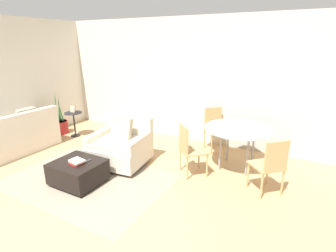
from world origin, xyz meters
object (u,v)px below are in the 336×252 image
Objects in this scene: couch at (8,141)px; armchair at (120,147)px; ottoman at (78,171)px; tv_remote_primary at (87,161)px; dining_chair_far_left at (215,126)px; dining_chair_near_right at (271,163)px; tv_remote_secondary at (76,156)px; dining_chair_near_left at (189,147)px; potted_plant at (60,124)px; dining_table at (238,132)px; picture_frame at (73,109)px; side_table at (74,120)px; book_stack at (77,162)px.

couch is 1.80× the size of armchair.
armchair is 1.42× the size of ottoman.
dining_chair_far_left is at bearing 60.85° from tv_remote_primary.
dining_chair_near_right is at bearing 4.59° from armchair.
tv_remote_secondary is 1.91m from dining_chair_near_left.
potted_plant is at bearing 145.88° from ottoman.
potted_plant is 0.90× the size of dining_table.
dining_chair_near_left is at bearing -7.86° from picture_frame.
dining_chair_far_left is (1.45, 2.46, 0.31)m from ottoman.
couch is 1.48m from side_table.
book_stack is at bearing -119.40° from tv_remote_primary.
side_table is at bearing 90.00° from picture_frame.
dining_chair_far_left is at bearing 13.49° from potted_plant.
ottoman is 0.21m from book_stack.
tv_remote_primary is 0.13× the size of dining_table.
armchair reaches higher than dining_table.
dining_table is at bearing 135.00° from dining_chair_near_right.
couch is at bearing 179.33° from tv_remote_secondary.
dining_chair_near_left reaches higher than tv_remote_primary.
potted_plant is at bearing -176.87° from dining_table.
potted_plant is (-0.16, 1.41, -0.07)m from couch.
armchair reaches higher than ottoman.
potted_plant is 1.22× the size of dining_chair_near_left.
side_table is (-1.94, 1.50, 0.03)m from tv_remote_primary.
tv_remote_secondary is 0.26× the size of side_table.
side_table is 0.66× the size of dining_chair_near_right.
potted_plant is at bearing 149.00° from tv_remote_primary.
couch reaches higher than side_table.
dining_chair_far_left is (-1.32, 1.32, 0.00)m from dining_chair_near_right.
ottoman is 0.62× the size of dining_table.
dining_chair_near_right reaches higher than dining_table.
dining_chair_far_left reaches higher than armchair.
tv_remote_primary is at bearing 60.60° from book_stack.
dining_table is 0.95m from dining_chair_near_right.
dining_chair_far_left reaches higher than dining_table.
picture_frame is 4.60m from dining_chair_near_right.
potted_plant reaches higher than dining_chair_near_left.
potted_plant is at bearing 146.21° from tv_remote_secondary.
dining_table is 1.36× the size of dining_chair_near_left.
dining_chair_near_left and dining_chair_far_left have the same top height.
armchair is at bearing -14.48° from potted_plant.
dining_chair_near_left is 1.00× the size of dining_chair_far_left.
tv_remote_secondary is 0.12× the size of dining_table.
armchair is at bearing 18.90° from couch.
couch reaches higher than tv_remote_primary.
couch is 10.69× the size of picture_frame.
book_stack is at bearing -43.44° from ottoman.
side_table reaches higher than ottoman.
dining_chair_near_right reaches higher than tv_remote_primary.
armchair is 0.95m from ottoman.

